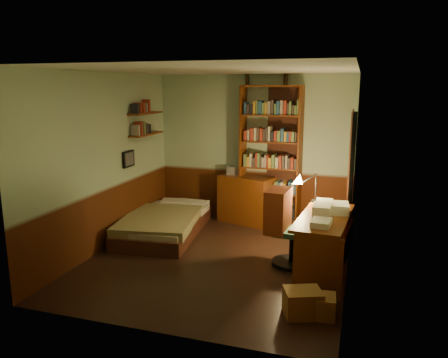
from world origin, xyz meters
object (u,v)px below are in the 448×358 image
(mini_stereo, at_px, (234,170))
(bookshelf, at_px, (271,156))
(cardboard_box_b, at_px, (319,306))
(bed, at_px, (165,216))
(desk, at_px, (323,245))
(dresser, at_px, (246,199))
(cardboard_box_a, at_px, (303,303))
(office_chair, at_px, (292,234))
(desk_lamp, at_px, (316,182))

(mini_stereo, relative_size, bookshelf, 0.11)
(bookshelf, xyz_separation_m, cardboard_box_b, (1.16, -3.05, -1.09))
(bed, distance_m, desk, 2.75)
(desk, bearing_deg, mini_stereo, 136.85)
(bookshelf, distance_m, cardboard_box_b, 3.44)
(bed, distance_m, dresser, 1.52)
(desk, distance_m, cardboard_box_a, 1.20)
(bed, xyz_separation_m, dresser, (1.12, 1.01, 0.12))
(bookshelf, bearing_deg, mini_stereo, -177.92)
(bookshelf, xyz_separation_m, cardboard_box_a, (0.99, -3.08, -1.06))
(bed, xyz_separation_m, cardboard_box_a, (2.52, -1.98, -0.15))
(dresser, relative_size, cardboard_box_a, 2.46)
(dresser, relative_size, office_chair, 1.08)
(bookshelf, height_order, desk, bookshelf)
(cardboard_box_a, bearing_deg, cardboard_box_b, 11.73)
(desk, relative_size, office_chair, 1.66)
(cardboard_box_a, bearing_deg, desk_lamp, 92.75)
(desk, bearing_deg, desk_lamp, 110.09)
(desk_lamp, height_order, cardboard_box_b, desk_lamp)
(bed, relative_size, mini_stereo, 7.32)
(bed, xyz_separation_m, bookshelf, (1.53, 1.10, 0.91))
(office_chair, bearing_deg, cardboard_box_b, -63.97)
(dresser, distance_m, cardboard_box_b, 3.36)
(bed, bearing_deg, desk, -23.52)
(mini_stereo, distance_m, bookshelf, 0.73)
(cardboard_box_b, bearing_deg, bed, 144.12)
(office_chair, bearing_deg, bookshelf, 115.29)
(bookshelf, distance_m, cardboard_box_a, 3.41)
(desk, bearing_deg, dresser, 134.19)
(dresser, bearing_deg, desk_lamp, -24.79)
(mini_stereo, relative_size, cardboard_box_a, 0.72)
(mini_stereo, distance_m, cardboard_box_a, 3.62)
(desk, distance_m, desk_lamp, 0.98)
(bed, xyz_separation_m, desk_lamp, (2.43, -0.12, 0.76))
(desk, bearing_deg, bookshelf, 124.51)
(desk_lamp, bearing_deg, cardboard_box_a, -88.99)
(desk, distance_m, cardboard_box_b, 1.17)
(office_chair, xyz_separation_m, cardboard_box_b, (0.50, -1.27, -0.32))
(bookshelf, distance_m, office_chair, 2.04)
(bed, height_order, mini_stereo, mini_stereo)
(desk, xyz_separation_m, cardboard_box_a, (-0.10, -1.17, -0.24))
(mini_stereo, distance_m, desk_lamp, 2.02)
(desk_lamp, relative_size, office_chair, 0.65)
(office_chair, distance_m, cardboard_box_a, 1.38)
(bed, bearing_deg, mini_stereo, 46.58)
(bookshelf, bearing_deg, desk, -54.75)
(desk, relative_size, cardboard_box_a, 3.77)
(bookshelf, bearing_deg, office_chair, -63.95)
(cardboard_box_a, bearing_deg, mini_stereo, 118.04)
(bed, relative_size, dresser, 2.13)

